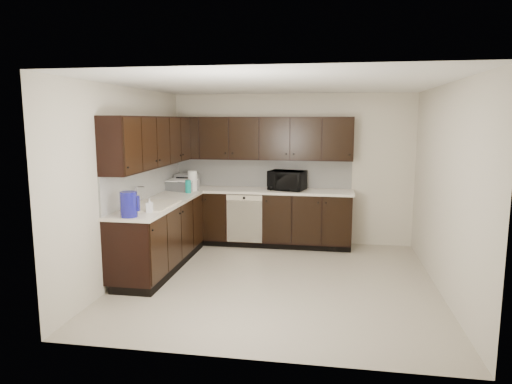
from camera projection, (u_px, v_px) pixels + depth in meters
floor at (277, 281)px, 5.93m from camera, size 4.00×4.00×0.00m
ceiling at (278, 84)px, 5.54m from camera, size 4.00×4.00×0.00m
wall_back at (292, 169)px, 7.68m from camera, size 4.00×0.02×2.50m
wall_left at (128, 182)px, 6.06m from camera, size 0.02×4.00×2.50m
wall_right at (445, 190)px, 5.41m from camera, size 0.02×4.00×2.50m
wall_front at (249, 220)px, 3.78m from camera, size 4.00×0.02×2.50m
lower_cabinets at (222, 227)px, 7.11m from camera, size 3.00×2.80×0.90m
countertop at (221, 195)px, 7.02m from camera, size 3.03×2.83×0.04m
backsplash at (211, 177)px, 7.22m from camera, size 3.00×2.80×0.48m
upper_cabinets at (216, 140)px, 7.00m from camera, size 3.00×2.80×0.70m
dishwasher at (244, 216)px, 7.33m from camera, size 0.58×0.04×0.78m
sink at (152, 211)px, 6.05m from camera, size 0.54×0.82×0.42m
microwave at (287, 180)px, 7.41m from camera, size 0.64×0.51×0.31m
soap_bottle_a at (150, 205)px, 5.62m from camera, size 0.10×0.10×0.18m
soap_bottle_b at (135, 199)px, 5.97m from camera, size 0.09×0.09×0.21m
toaster_oven at (187, 181)px, 7.74m from camera, size 0.39×0.31×0.23m
storage_bin at (182, 185)px, 7.36m from camera, size 0.52×0.46×0.17m
blue_pitcher at (129, 204)px, 5.35m from camera, size 0.22×0.22×0.30m
teal_tumbler at (188, 186)px, 7.13m from camera, size 0.12×0.12×0.20m
paper_towel_roll at (193, 181)px, 7.32m from camera, size 0.19×0.19×0.32m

